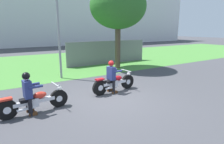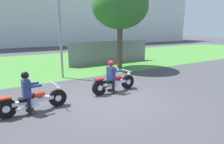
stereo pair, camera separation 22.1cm
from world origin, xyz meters
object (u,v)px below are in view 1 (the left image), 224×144
at_px(tree_roadside, 118,6).
at_px(motorcycle_follow, 35,101).
at_px(rider_lead, 111,74).
at_px(streetlight_pole, 60,14).
at_px(motorcycle_lead, 115,83).
at_px(rider_follow, 28,90).

bearing_deg(tree_roadside, motorcycle_follow, -143.86).
relative_size(motorcycle_follow, tree_roadside, 0.39).
relative_size(rider_lead, streetlight_pole, 0.25).
distance_m(motorcycle_lead, rider_lead, 0.46).
bearing_deg(motorcycle_lead, rider_follow, -178.27).
height_order(rider_lead, tree_roadside, tree_roadside).
relative_size(rider_lead, motorcycle_follow, 0.63).
bearing_deg(motorcycle_follow, tree_roadside, 31.28).
height_order(motorcycle_lead, rider_follow, rider_follow).
relative_size(motorcycle_lead, streetlight_pole, 0.39).
height_order(motorcycle_follow, tree_roadside, tree_roadside).
bearing_deg(motorcycle_follow, motorcycle_lead, 1.86).
relative_size(rider_follow, streetlight_pole, 0.25).
bearing_deg(motorcycle_lead, rider_lead, 179.19).
xyz_separation_m(tree_roadside, streetlight_pole, (-4.16, -0.69, -0.68)).
xyz_separation_m(rider_lead, rider_follow, (-3.36, -0.40, -0.01)).
relative_size(motorcycle_follow, streetlight_pole, 0.40).
distance_m(motorcycle_follow, streetlight_pole, 5.50).
distance_m(rider_follow, streetlight_pole, 5.35).
relative_size(motorcycle_lead, tree_roadside, 0.38).
bearing_deg(rider_follow, rider_lead, 1.86).
bearing_deg(rider_follow, motorcycle_lead, 1.73).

